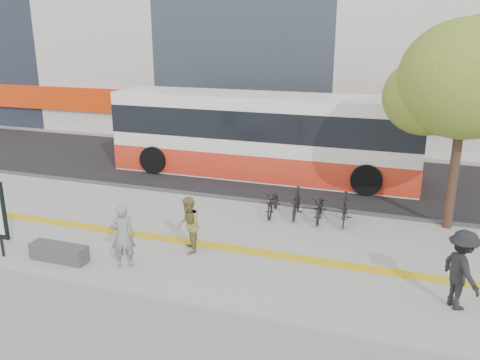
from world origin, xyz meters
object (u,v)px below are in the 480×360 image
(bench, at_px, (59,252))
(street_tree, at_px, (464,82))
(pedestrian_dark, at_px, (461,270))
(bus, at_px, (262,138))
(seated_woman, at_px, (123,236))
(pedestrian_tan, at_px, (188,225))

(bench, distance_m, street_tree, 12.23)
(street_tree, relative_size, pedestrian_dark, 3.50)
(street_tree, relative_size, bus, 0.50)
(street_tree, bearing_deg, bench, -148.38)
(street_tree, height_order, seated_woman, street_tree)
(seated_woman, bearing_deg, pedestrian_dark, 154.36)
(street_tree, bearing_deg, bus, 152.72)
(bus, bearing_deg, seated_woman, -95.15)
(pedestrian_tan, bearing_deg, bus, 155.55)
(bench, distance_m, bus, 10.14)
(pedestrian_dark, bearing_deg, bus, 9.96)
(street_tree, relative_size, pedestrian_tan, 4.03)
(street_tree, bearing_deg, pedestrian_tan, -147.01)
(pedestrian_tan, bearing_deg, pedestrian_dark, 57.68)
(bus, distance_m, seated_woman, 9.46)
(street_tree, xyz_separation_m, bus, (-7.13, 3.68, -2.86))
(bus, bearing_deg, street_tree, -27.28)
(street_tree, bearing_deg, seated_woman, -144.38)
(bus, height_order, seated_woman, bus)
(seated_woman, bearing_deg, bench, -21.02)
(street_tree, distance_m, pedestrian_tan, 8.86)
(bench, height_order, pedestrian_tan, pedestrian_tan)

